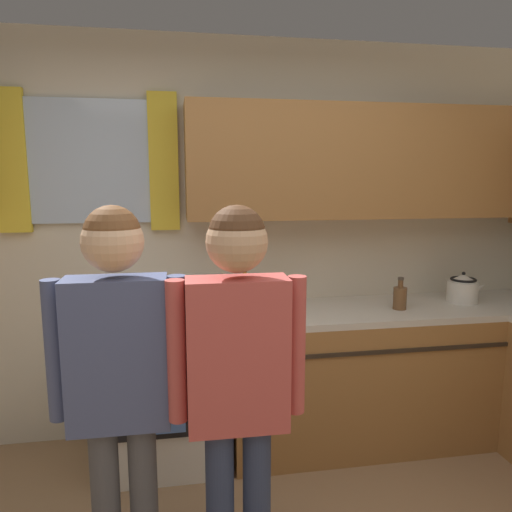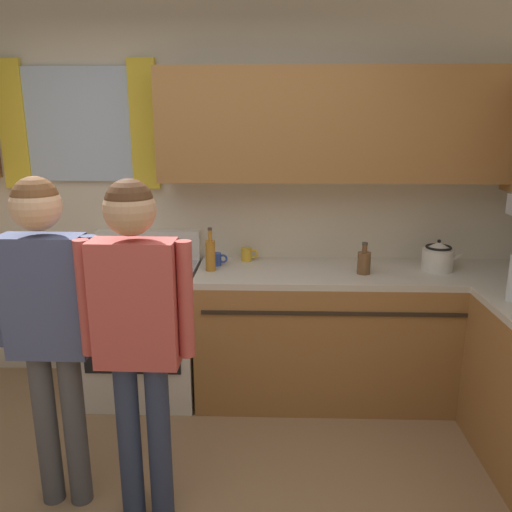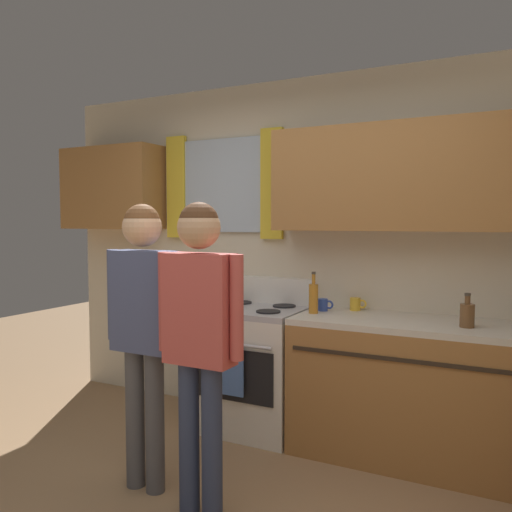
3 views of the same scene
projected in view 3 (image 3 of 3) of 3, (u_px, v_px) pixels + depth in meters
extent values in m
cube|color=beige|center=(319.00, 252.00, 3.97)|extent=(4.60, 0.10, 2.60)
cube|color=silver|center=(223.00, 186.00, 4.24)|extent=(0.71, 0.03, 0.75)
cube|color=yellow|center=(177.00, 187.00, 4.43)|extent=(0.18, 0.04, 0.85)
cube|color=yellow|center=(272.00, 184.00, 4.03)|extent=(0.18, 0.04, 0.85)
cube|color=#9E6B38|center=(112.00, 188.00, 4.58)|extent=(0.92, 0.32, 0.70)
cube|color=#9E6B38|center=(465.00, 175.00, 3.28)|extent=(2.53, 0.32, 0.70)
cube|color=#9E6B38|center=(478.00, 403.00, 3.18)|extent=(2.29, 0.62, 0.86)
cube|color=beige|center=(480.00, 330.00, 3.15)|extent=(2.29, 0.62, 0.04)
cube|color=#2D2319|center=(475.00, 369.00, 2.89)|extent=(2.17, 0.01, 0.02)
cube|color=silver|center=(254.00, 371.00, 3.88)|extent=(0.73, 0.62, 0.86)
cube|color=black|center=(233.00, 375.00, 3.59)|extent=(0.61, 0.01, 0.36)
cylinder|color=#ADADB2|center=(231.00, 344.00, 3.56)|extent=(0.61, 0.02, 0.02)
cube|color=#ADADB2|center=(254.00, 310.00, 3.85)|extent=(0.73, 0.62, 0.04)
cube|color=silver|center=(270.00, 290.00, 4.08)|extent=(0.73, 0.08, 0.20)
cylinder|color=black|center=(223.00, 308.00, 3.81)|extent=(0.17, 0.17, 0.01)
cylinder|color=black|center=(268.00, 312.00, 3.64)|extent=(0.17, 0.17, 0.01)
cylinder|color=black|center=(241.00, 303.00, 4.05)|extent=(0.17, 0.17, 0.01)
cylinder|color=black|center=(284.00, 306.00, 3.88)|extent=(0.17, 0.17, 0.01)
cube|color=#4C72B7|center=(230.00, 371.00, 3.56)|extent=(0.20, 0.02, 0.34)
cylinder|color=brown|center=(467.00, 316.00, 3.12)|extent=(0.08, 0.08, 0.14)
cylinder|color=brown|center=(468.00, 300.00, 3.11)|extent=(0.03, 0.03, 0.05)
cylinder|color=#3F382D|center=(468.00, 294.00, 3.11)|extent=(0.04, 0.04, 0.02)
cylinder|color=#B27223|center=(313.00, 299.00, 3.60)|extent=(0.06, 0.06, 0.20)
cylinder|color=#B27223|center=(314.00, 279.00, 3.59)|extent=(0.02, 0.02, 0.07)
cylinder|color=#3F382D|center=(314.00, 273.00, 3.59)|extent=(0.03, 0.03, 0.02)
cylinder|color=#2D479E|center=(323.00, 305.00, 3.70)|extent=(0.07, 0.07, 0.08)
torus|color=#2D479E|center=(329.00, 305.00, 3.68)|extent=(0.06, 0.01, 0.06)
cylinder|color=gold|center=(355.00, 304.00, 3.72)|extent=(0.08, 0.08, 0.09)
torus|color=gold|center=(362.00, 304.00, 3.70)|extent=(0.06, 0.01, 0.06)
cylinder|color=#4C4C51|center=(155.00, 422.00, 2.96)|extent=(0.11, 0.11, 0.80)
cylinder|color=#4C4C51|center=(135.00, 418.00, 3.02)|extent=(0.11, 0.11, 0.80)
cube|color=#47517A|center=(143.00, 301.00, 2.94)|extent=(0.37, 0.16, 0.57)
cylinder|color=#47517A|center=(175.00, 300.00, 2.84)|extent=(0.07, 0.07, 0.52)
cylinder|color=#47517A|center=(113.00, 294.00, 3.04)|extent=(0.07, 0.07, 0.52)
sphere|color=#DBAD84|center=(142.00, 227.00, 2.92)|extent=(0.22, 0.22, 0.22)
sphere|color=brown|center=(142.00, 222.00, 2.92)|extent=(0.20, 0.20, 0.20)
cylinder|color=#2D3856|center=(212.00, 442.00, 2.69)|extent=(0.11, 0.11, 0.80)
cylinder|color=#2D3856|center=(189.00, 437.00, 2.75)|extent=(0.11, 0.11, 0.80)
cube|color=#BF4C47|center=(199.00, 309.00, 2.67)|extent=(0.37, 0.16, 0.57)
cylinder|color=#BF4C47|center=(237.00, 308.00, 2.57)|extent=(0.07, 0.07, 0.52)
cylinder|color=#BF4C47|center=(165.00, 301.00, 2.77)|extent=(0.07, 0.07, 0.52)
sphere|color=tan|center=(199.00, 227.00, 2.65)|extent=(0.22, 0.22, 0.22)
sphere|color=#4C2D19|center=(199.00, 222.00, 2.64)|extent=(0.20, 0.20, 0.20)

